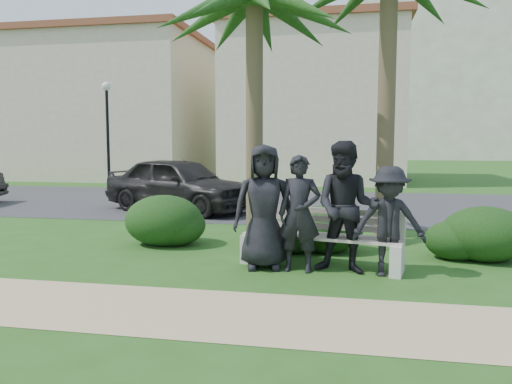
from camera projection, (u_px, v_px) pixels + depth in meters
ground at (293, 274)px, 7.11m from camera, size 160.00×160.00×0.00m
footpath at (274, 317)px, 5.35m from camera, size 30.00×1.60×0.01m
asphalt_street at (324, 205)px, 14.93m from camera, size 160.00×8.00×0.01m
stucco_bldg_left at (109, 108)px, 26.58m from camera, size 10.40×8.40×7.30m
stucco_bldg_right at (316, 105)px, 24.52m from camera, size 8.40×8.40×7.30m
hotel_tower at (472, 40)px, 56.88m from camera, size 26.00×18.00×37.30m
street_lamp at (107, 115)px, 20.23m from camera, size 0.36×0.36×4.29m
park_bench at (321, 242)px, 7.51m from camera, size 2.50×0.99×0.84m
man_a at (264, 207)px, 7.36m from camera, size 1.00×0.75×1.84m
man_b at (299, 214)px, 7.19m from camera, size 0.64×0.44×1.69m
man_c at (346, 207)px, 7.10m from camera, size 1.02×0.85×1.89m
man_d at (389, 221)px, 6.94m from camera, size 1.01×0.59×1.55m
hedge_a at (173, 224)px, 9.10m from camera, size 1.20×0.99×0.78m
hedge_b at (164, 219)px, 9.12m from camera, size 1.44×1.19×0.94m
hedge_c at (291, 233)px, 8.49m from camera, size 1.00×0.83×0.65m
hedge_d at (326, 228)px, 8.57m from camera, size 1.25×1.03×0.82m
hedge_e at (456, 239)px, 8.00m from camera, size 0.99×0.82×0.65m
hedge_f at (485, 232)px, 7.91m from camera, size 1.37×1.13×0.89m
car_a at (179, 184)px, 13.46m from camera, size 4.66×3.20×1.47m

